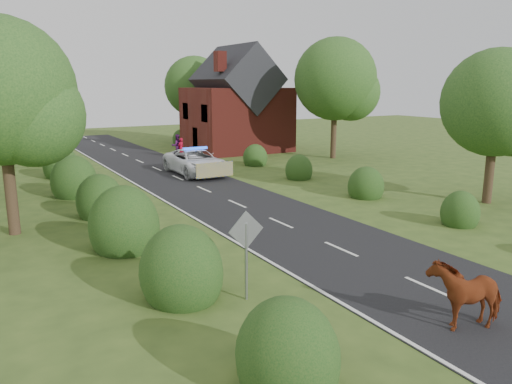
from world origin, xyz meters
TOP-DOWN VIEW (x-y plane):
  - ground at (0.00, 0.00)m, footprint 120.00×120.00m
  - road at (0.00, 15.00)m, footprint 6.00×70.00m
  - road_markings at (-1.60, 12.93)m, footprint 4.96×70.00m
  - hedgerow_left at (-6.51, 11.69)m, footprint 2.75×50.41m
  - hedgerow_right at (6.60, 11.21)m, footprint 2.10×45.78m
  - tree_left_a at (-9.75, 11.86)m, footprint 5.74×5.60m
  - tree_right_a at (11.23, 5.87)m, footprint 5.33×5.20m
  - tree_right_b at (14.29, 21.84)m, footprint 6.56×6.40m
  - tree_right_c at (9.27, 37.85)m, footprint 6.15×6.00m
  - road_sign at (-5.00, 2.00)m, footprint 1.06×0.08m
  - house at (9.49, 30.00)m, footprint 8.00×7.40m
  - cow at (-1.01, -1.95)m, footprint 2.19×1.49m
  - police_van at (1.56, 20.77)m, footprint 2.76×5.98m
  - pedestrian_red at (3.53, 28.30)m, footprint 0.69×0.59m
  - pedestrian_purple at (3.38, 28.76)m, footprint 0.92×0.72m

SIDE VIEW (x-z plane):
  - ground at x=0.00m, z-range 0.00..0.00m
  - road at x=0.00m, z-range 0.00..0.02m
  - road_markings at x=-1.60m, z-range 0.02..0.03m
  - hedgerow_right at x=6.60m, z-range -0.50..1.60m
  - cow at x=-1.01m, z-range 0.00..1.42m
  - hedgerow_left at x=-6.51m, z-range -0.75..2.25m
  - pedestrian_red at x=3.53m, z-range 0.00..1.59m
  - police_van at x=1.56m, z-range -0.07..1.72m
  - pedestrian_purple at x=3.38m, z-range 0.00..1.85m
  - road_sign at x=-5.00m, z-range 0.39..2.92m
  - house at x=9.49m, z-range -0.80..8.37m
  - tree_right_a at x=11.23m, z-range 0.96..8.52m
  - tree_left_a at x=-9.75m, z-range 1.15..9.53m
  - tree_right_c at x=9.27m, z-range 1.05..9.63m
  - tree_right_b at x=14.29m, z-range 1.24..10.64m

